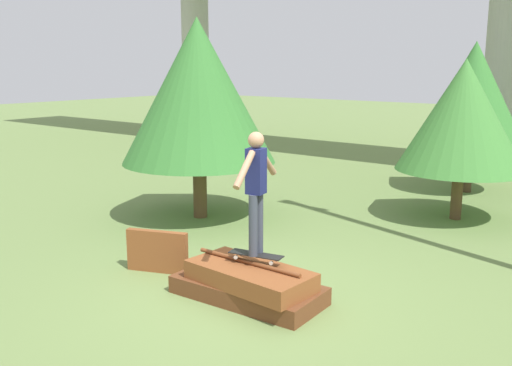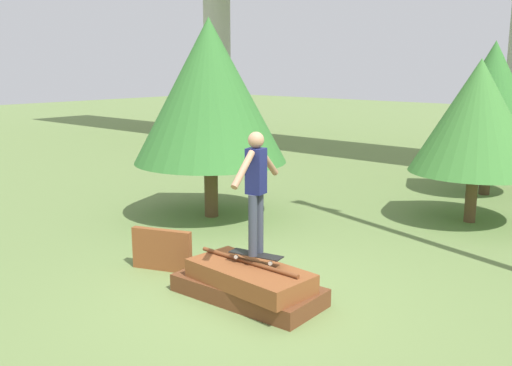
# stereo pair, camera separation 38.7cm
# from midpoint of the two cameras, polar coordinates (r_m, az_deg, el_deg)

# --- Properties ---
(ground_plane) EXTENTS (80.00, 80.00, 0.00)m
(ground_plane) POSITION_cam_midpoint_polar(r_m,az_deg,el_deg) (7.95, -2.24, -11.47)
(ground_plane) COLOR olive
(scrap_pile) EXTENTS (2.11, 1.04, 0.55)m
(scrap_pile) POSITION_cam_midpoint_polar(r_m,az_deg,el_deg) (7.82, -2.17, -10.05)
(scrap_pile) COLOR brown
(scrap_pile) RESTS_ON ground_plane
(scrap_plank_loose) EXTENTS (0.96, 0.47, 0.65)m
(scrap_plank_loose) POSITION_cam_midpoint_polar(r_m,az_deg,el_deg) (8.96, -11.07, -6.74)
(scrap_plank_loose) COLOR brown
(scrap_plank_loose) RESTS_ON ground_plane
(skateboard) EXTENTS (0.78, 0.35, 0.09)m
(skateboard) POSITION_cam_midpoint_polar(r_m,az_deg,el_deg) (7.72, -1.45, -7.22)
(skateboard) COLOR black
(skateboard) RESTS_ON scrap_pile
(skater) EXTENTS (0.33, 1.16, 1.65)m
(skater) POSITION_cam_midpoint_polar(r_m,az_deg,el_deg) (7.46, -1.48, -0.16)
(skater) COLOR #383D4C
(skater) RESTS_ON skateboard
(tree_behind_left) EXTENTS (2.56, 2.56, 3.26)m
(tree_behind_left) POSITION_cam_midpoint_polar(r_m,az_deg,el_deg) (12.11, 19.10, 6.39)
(tree_behind_left) COLOR brown
(tree_behind_left) RESTS_ON ground_plane
(tree_behind_right) EXTENTS (2.40, 2.40, 3.69)m
(tree_behind_right) POSITION_cam_midpoint_polar(r_m,az_deg,el_deg) (14.88, 20.20, 8.63)
(tree_behind_right) COLOR #4C3823
(tree_behind_right) RESTS_ON ground_plane
(tree_mid_back) EXTENTS (3.13, 3.13, 4.06)m
(tree_mid_back) POSITION_cam_midpoint_polar(r_m,az_deg,el_deg) (11.66, -6.78, 9.09)
(tree_mid_back) COLOR brown
(tree_mid_back) RESTS_ON ground_plane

